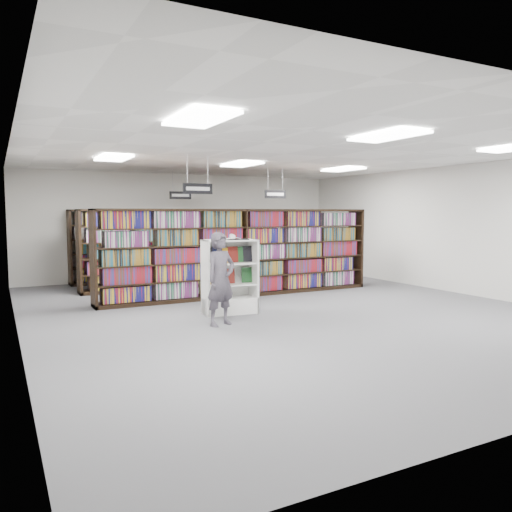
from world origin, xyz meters
name	(u,v)px	position (x,y,z in m)	size (l,w,h in m)	color
floor	(284,310)	(0.00, 0.00, 0.00)	(12.00, 12.00, 0.00)	#54545A
ceiling	(285,154)	(0.00, 0.00, 3.20)	(10.00, 12.00, 0.10)	silver
wall_back	(186,226)	(0.00, 6.00, 1.60)	(10.00, 0.10, 3.20)	silver
wall_left	(14,239)	(-5.00, 0.00, 1.60)	(0.10, 12.00, 3.20)	silver
wall_right	(455,229)	(5.00, 0.00, 1.60)	(0.10, 12.00, 3.20)	silver
bookshelf_row_near	(242,253)	(0.00, 2.00, 1.05)	(7.00, 0.60, 2.10)	black
bookshelf_row_mid	(210,247)	(0.00, 4.00, 1.05)	(7.00, 0.60, 2.10)	black
bookshelf_row_far	(189,244)	(0.00, 5.70, 1.05)	(7.00, 0.60, 2.10)	black
aisle_sign_left	(198,188)	(-1.50, 1.00, 2.53)	(0.65, 0.02, 0.80)	#B2B2B7
aisle_sign_right	(275,193)	(1.50, 3.00, 2.53)	(0.65, 0.02, 0.80)	#B2B2B7
aisle_sign_center	(180,195)	(-0.50, 5.00, 2.53)	(0.65, 0.02, 0.80)	#B2B2B7
troffer_front_left	(200,118)	(-3.00, -3.00, 3.16)	(0.60, 1.20, 0.04)	white
troffer_front_center	(388,136)	(0.00, -3.00, 3.16)	(0.60, 1.20, 0.04)	white
troffer_back_left	(113,158)	(-3.00, 2.00, 3.16)	(0.60, 1.20, 0.04)	white
troffer_back_center	(242,164)	(0.00, 2.00, 3.16)	(0.60, 1.20, 0.04)	white
troffer_back_right	(343,169)	(3.00, 2.00, 3.16)	(0.60, 1.20, 0.04)	white
endcap_display	(229,288)	(-1.14, 0.24, 0.50)	(1.10, 0.63, 1.48)	white
open_book	(233,238)	(-1.08, 0.18, 1.51)	(0.69, 0.54, 0.13)	black
shopper	(221,279)	(-1.73, -0.70, 0.83)	(0.61, 0.40, 1.67)	#4A4650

